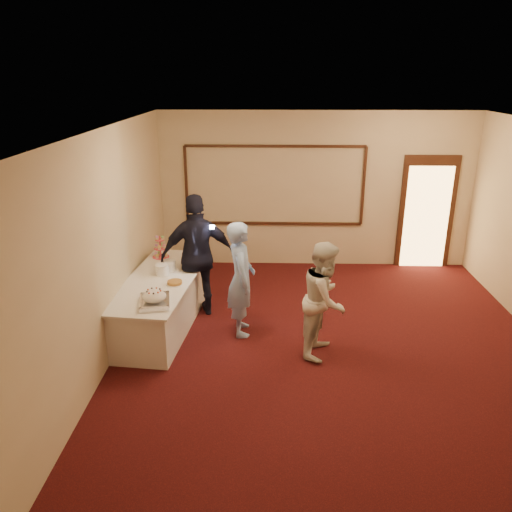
{
  "coord_description": "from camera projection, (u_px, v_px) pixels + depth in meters",
  "views": [
    {
      "loc": [
        -0.9,
        -5.97,
        3.64
      ],
      "look_at": [
        -1.08,
        0.78,
        1.15
      ],
      "focal_mm": 35.0,
      "sensor_mm": 36.0,
      "label": 1
    }
  ],
  "objects": [
    {
      "name": "man",
      "position": [
        241.0,
        279.0,
        7.17
      ],
      "size": [
        0.49,
        0.67,
        1.71
      ],
      "primitive_type": "imported",
      "rotation": [
        0.0,
        0.0,
        1.7
      ],
      "color": "#92B5F2",
      "rests_on": "floor"
    },
    {
      "name": "camera_flash",
      "position": [
        212.0,
        227.0,
        7.38
      ],
      "size": [
        0.08,
        0.06,
        0.05
      ],
      "primitive_type": "cube",
      "rotation": [
        0.0,
        0.0,
        -0.33
      ],
      "color": "white",
      "rests_on": "guest"
    },
    {
      "name": "wall_molding",
      "position": [
        275.0,
        186.0,
        9.56
      ],
      "size": [
        3.45,
        0.04,
        1.55
      ],
      "color": "black",
      "rests_on": "room_walls"
    },
    {
      "name": "plate_stack_b",
      "position": [
        170.0,
        265.0,
        7.68
      ],
      "size": [
        0.2,
        0.2,
        0.16
      ],
      "color": "white",
      "rests_on": "buffet_table"
    },
    {
      "name": "woman",
      "position": [
        325.0,
        299.0,
        6.65
      ],
      "size": [
        0.83,
        0.93,
        1.59
      ],
      "primitive_type": "imported",
      "rotation": [
        0.0,
        0.0,
        1.24
      ],
      "color": "silver",
      "rests_on": "floor"
    },
    {
      "name": "cupcake_stand",
      "position": [
        160.0,
        249.0,
        8.2
      ],
      "size": [
        0.27,
        0.27,
        0.4
      ],
      "color": "#E34958",
      "rests_on": "buffet_table"
    },
    {
      "name": "plate_stack_a",
      "position": [
        162.0,
        270.0,
        7.5
      ],
      "size": [
        0.2,
        0.2,
        0.17
      ],
      "color": "white",
      "rests_on": "buffet_table"
    },
    {
      "name": "doorway",
      "position": [
        426.0,
        213.0,
        9.65
      ],
      "size": [
        1.05,
        0.07,
        2.2
      ],
      "color": "black",
      "rests_on": "floor"
    },
    {
      "name": "tart",
      "position": [
        175.0,
        283.0,
        7.18
      ],
      "size": [
        0.25,
        0.25,
        0.05
      ],
      "color": "white",
      "rests_on": "buffet_table"
    },
    {
      "name": "floor",
      "position": [
        333.0,
        355.0,
        6.84
      ],
      "size": [
        7.0,
        7.0,
        0.0
      ],
      "primitive_type": "plane",
      "color": "black",
      "rests_on": "ground"
    },
    {
      "name": "pavlova_tray",
      "position": [
        154.0,
        298.0,
        6.55
      ],
      "size": [
        0.46,
        0.56,
        0.19
      ],
      "color": "silver",
      "rests_on": "buffet_table"
    },
    {
      "name": "room_walls",
      "position": [
        342.0,
        212.0,
        6.14
      ],
      "size": [
        6.04,
        7.04,
        3.02
      ],
      "color": "beige",
      "rests_on": "floor"
    },
    {
      "name": "buffet_table",
      "position": [
        162.0,
        302.0,
        7.52
      ],
      "size": [
        1.24,
        2.62,
        0.77
      ],
      "color": "white",
      "rests_on": "floor"
    },
    {
      "name": "guest",
      "position": [
        198.0,
        256.0,
        7.71
      ],
      "size": [
        1.23,
        0.75,
        1.95
      ],
      "primitive_type": "imported",
      "rotation": [
        0.0,
        0.0,
        3.4
      ],
      "color": "black",
      "rests_on": "floor"
    }
  ]
}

